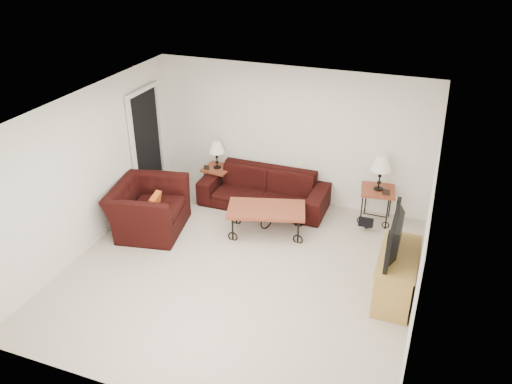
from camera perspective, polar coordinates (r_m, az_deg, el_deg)
ground at (r=7.85m, az=-1.80°, el=-8.73°), size 5.00×5.00×0.00m
wall_back at (r=9.32m, az=3.88°, el=6.22°), size 5.00×0.02×2.50m
wall_front at (r=5.35m, az=-12.34°, el=-12.74°), size 5.00×0.02×2.50m
wall_left at (r=8.36m, az=-18.05°, el=2.20°), size 0.02×5.00×2.50m
wall_right at (r=6.75m, az=18.17°, el=-4.18°), size 0.02×5.00×2.50m
ceiling at (r=6.67m, az=-2.12°, el=8.80°), size 5.00×5.00×0.00m
doorway at (r=9.65m, az=-11.92°, el=4.97°), size 0.08×0.94×2.04m
sofa at (r=9.38m, az=0.85°, el=0.29°), size 2.31×0.90×0.67m
side_table_left at (r=9.89m, az=-4.24°, el=1.30°), size 0.52×0.52×0.53m
side_table_right at (r=9.16m, az=13.11°, el=-1.42°), size 0.64×0.64×0.61m
lamp_left at (r=9.67m, az=-4.35°, el=4.12°), size 0.32×0.32×0.53m
lamp_right at (r=8.89m, az=13.53°, el=2.04°), size 0.40×0.40×0.61m
photo_frame_left at (r=9.70m, az=-5.47°, el=2.70°), size 0.11×0.02×0.09m
photo_frame_right at (r=8.85m, az=14.16°, el=-0.00°), size 0.12×0.02×0.10m
coffee_table at (r=8.61m, az=1.13°, el=-3.17°), size 1.41×1.01×0.48m
armchair at (r=8.81m, az=-11.77°, el=-1.74°), size 1.32×1.44×0.82m
throw_pillow at (r=8.65m, az=-11.16°, el=-1.43°), size 0.16×0.38×0.37m
tv_stand at (r=7.44m, az=15.19°, el=-8.87°), size 0.48×1.16×0.69m
television at (r=7.08m, az=15.67°, el=-4.64°), size 0.14×1.04×0.60m
backpack at (r=8.92m, az=12.18°, el=-2.63°), size 0.38×0.29×0.49m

